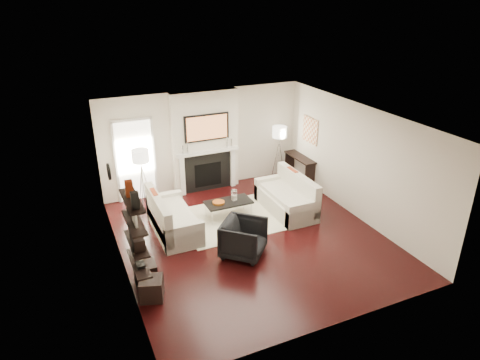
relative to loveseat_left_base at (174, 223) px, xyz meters
name	(u,v)px	position (x,y,z in m)	size (l,w,h in m)	color
room_envelope	(252,182)	(1.47, -0.94, 1.14)	(6.00, 6.00, 6.00)	black
chimney_breast	(205,141)	(1.47, 1.94, 1.14)	(1.80, 0.25, 2.70)	silver
fireplace_surround	(208,172)	(1.47, 1.80, 0.31)	(1.30, 0.02, 1.04)	black
firebox	(208,175)	(1.47, 1.80, 0.24)	(0.75, 0.02, 0.65)	black
mantel_pilaster_l	(182,176)	(0.75, 1.77, 0.34)	(0.12, 0.08, 1.10)	white
mantel_pilaster_r	(233,167)	(2.19, 1.77, 0.34)	(0.12, 0.08, 1.10)	white
mantel_shelf	(208,152)	(1.47, 1.75, 0.91)	(1.70, 0.18, 0.07)	white
tv_body	(207,127)	(1.47, 1.78, 1.57)	(1.20, 0.06, 0.70)	black
tv_screen	(207,128)	(1.47, 1.74, 1.57)	(1.10, 0.01, 0.62)	#BF723F
candlestick_l_tall	(187,148)	(0.92, 1.76, 1.09)	(0.04, 0.04, 0.30)	silver
candlestick_l_short	(183,150)	(0.79, 1.76, 1.06)	(0.04, 0.04, 0.24)	silver
candlestick_r_tall	(227,142)	(2.02, 1.76, 1.09)	(0.04, 0.04, 0.30)	silver
candlestick_r_short	(231,143)	(2.15, 1.76, 1.06)	(0.04, 0.04, 0.24)	silver
hallway_panel	(135,161)	(-0.38, 2.04, 0.84)	(0.90, 0.02, 2.10)	white
door_trim_l	(116,164)	(-0.86, 2.02, 0.84)	(0.06, 0.06, 2.16)	white
door_trim_r	(154,158)	(0.10, 2.02, 0.84)	(0.06, 0.06, 2.16)	white
door_trim_top	(131,120)	(-0.38, 2.02, 1.92)	(1.02, 0.06, 0.06)	white
rug	(236,218)	(1.51, 0.01, -0.20)	(2.60, 2.00, 0.01)	beige
loveseat_left_base	(174,223)	(0.00, 0.00, 0.00)	(0.85, 1.80, 0.42)	beige
loveseat_left_back	(158,214)	(-0.33, 0.00, 0.32)	(0.18, 1.80, 0.80)	beige
loveseat_left_arm_n	(185,237)	(0.00, -0.81, 0.09)	(0.85, 0.18, 0.60)	beige
loveseat_left_arm_s	(165,205)	(0.00, 0.81, 0.09)	(0.85, 0.18, 0.60)	beige
loveseat_left_cushion	(176,213)	(0.05, 0.00, 0.26)	(0.63, 1.44, 0.10)	beige
pillow_left_orange	(154,200)	(-0.33, 0.30, 0.52)	(0.10, 0.42, 0.42)	maroon
pillow_left_charcoal	(161,212)	(-0.33, -0.30, 0.51)	(0.10, 0.40, 0.40)	black
loveseat_right_base	(285,203)	(2.79, -0.13, 0.00)	(0.85, 1.80, 0.42)	beige
loveseat_right_back	(298,189)	(3.12, -0.13, 0.32)	(0.18, 1.80, 0.80)	beige
loveseat_right_arm_n	(303,214)	(2.79, -0.94, 0.09)	(0.85, 0.18, 0.60)	beige
loveseat_right_arm_s	(270,187)	(2.79, 0.68, 0.09)	(0.85, 0.18, 0.60)	beige
loveseat_right_cushion	(284,194)	(2.74, -0.13, 0.26)	(0.63, 1.44, 0.10)	beige
pillow_right_orange	(292,177)	(3.12, 0.17, 0.52)	(0.10, 0.42, 0.42)	maroon
pillow_right_charcoal	(305,187)	(3.12, -0.43, 0.51)	(0.10, 0.40, 0.40)	black
coffee_table	(228,202)	(1.38, 0.13, 0.19)	(1.10, 0.55, 0.04)	black
coffee_leg_nw	(212,218)	(0.88, -0.09, -0.02)	(0.02, 0.02, 0.38)	silver
coffee_leg_ne	(251,210)	(1.88, -0.09, -0.02)	(0.02, 0.02, 0.38)	silver
coffee_leg_sw	(206,210)	(0.88, 0.35, -0.02)	(0.02, 0.02, 0.38)	silver
coffee_leg_se	(244,202)	(1.88, 0.35, -0.02)	(0.02, 0.02, 0.38)	silver
hurricane_glass	(234,195)	(1.53, 0.13, 0.35)	(0.14, 0.14, 0.25)	white
hurricane_candle	(234,198)	(1.53, 0.13, 0.29)	(0.10, 0.10, 0.15)	white
copper_bowl	(219,202)	(1.13, 0.13, 0.24)	(0.29, 0.29, 0.05)	#CA6A21
armchair	(244,237)	(1.05, -1.47, 0.21)	(0.82, 0.76, 0.84)	black
lamp_left_post	(144,189)	(-0.38, 1.27, 0.39)	(0.02, 0.02, 1.20)	silver
lamp_left_shade	(140,156)	(-0.38, 1.27, 1.24)	(0.40, 0.40, 0.30)	white
lamp_left_leg_a	(148,188)	(-0.27, 1.27, 0.39)	(0.02, 0.02, 1.25)	silver
lamp_left_leg_b	(140,188)	(-0.43, 1.37, 0.39)	(0.02, 0.02, 1.25)	silver
lamp_left_leg_c	(142,191)	(-0.43, 1.18, 0.39)	(0.02, 0.02, 1.25)	silver
lamp_right_post	(278,161)	(3.52, 1.59, 0.39)	(0.02, 0.02, 1.20)	silver
lamp_right_shade	(280,132)	(3.52, 1.59, 1.24)	(0.40, 0.40, 0.30)	white
lamp_right_leg_a	(282,160)	(3.63, 1.59, 0.39)	(0.02, 0.02, 1.25)	silver
lamp_right_leg_b	(275,160)	(3.47, 1.69, 0.39)	(0.02, 0.02, 1.25)	silver
lamp_right_leg_c	(278,162)	(3.47, 1.50, 0.39)	(0.02, 0.02, 1.25)	silver
console_top	(300,157)	(4.04, 1.29, 0.52)	(0.35, 1.20, 0.04)	black
console_leg_n	(310,177)	(4.04, 0.74, 0.14)	(0.30, 0.04, 0.71)	black
console_leg_s	(290,163)	(4.04, 1.84, 0.14)	(0.30, 0.04, 0.71)	black
wall_art	(310,130)	(4.20, 1.11, 1.34)	(0.03, 0.70, 0.70)	tan
shelf_bottom	(139,263)	(-1.15, -1.94, 0.49)	(0.25, 1.00, 0.04)	black
shelf_lower	(137,243)	(-1.15, -1.94, 0.89)	(0.25, 1.00, 0.04)	black
shelf_upper	(134,222)	(-1.15, -1.94, 1.29)	(0.25, 1.00, 0.04)	black
shelf_top	(132,201)	(-1.15, -1.94, 1.69)	(0.25, 1.00, 0.04)	black
decor_magfile_a	(135,200)	(-1.15, -2.28, 1.85)	(0.12, 0.10, 0.28)	black
decor_magfile_b	(129,188)	(-1.15, -1.80, 1.85)	(0.12, 0.10, 0.28)	maroon
decor_frame_a	(135,218)	(-1.15, -2.03, 1.42)	(0.04, 0.30, 0.22)	white
decor_frame_b	(130,209)	(-1.15, -1.63, 1.40)	(0.04, 0.22, 0.18)	black
decor_wine_rack	(138,243)	(-1.15, -2.15, 1.01)	(0.18, 0.25, 0.20)	black
decor_box_small	(134,234)	(-1.15, -1.77, 0.97)	(0.15, 0.12, 0.12)	black
decor_books	(140,265)	(-1.15, -2.06, 0.53)	(0.14, 0.20, 0.05)	black
decor_box_tall	(135,250)	(-1.15, -1.70, 0.60)	(0.10, 0.10, 0.18)	white
clock_rim	(109,172)	(-1.26, -0.04, 1.49)	(0.34, 0.34, 0.04)	black
clock_face	(110,171)	(-1.23, -0.04, 1.49)	(0.29, 0.29, 0.01)	white
ottoman_near	(145,273)	(-1.00, -1.56, -0.01)	(0.40, 0.40, 0.40)	black
ottoman_far	(152,288)	(-1.00, -2.07, -0.01)	(0.40, 0.40, 0.40)	black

